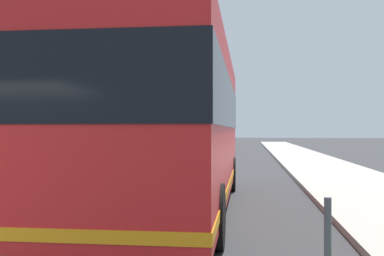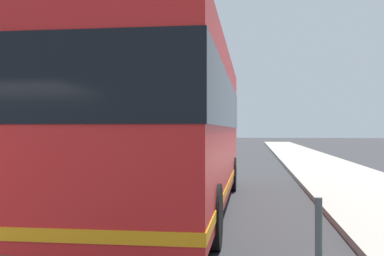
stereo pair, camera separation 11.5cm
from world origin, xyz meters
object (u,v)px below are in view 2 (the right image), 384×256
object	(u,v)px
car_far_distant	(155,148)
car_behind_bus	(169,144)
car_oncoming	(192,142)
coach_bus	(173,121)

from	to	relation	value
car_far_distant	car_behind_bus	size ratio (longest dim) A/B	1.13
car_far_distant	car_oncoming	world-z (taller)	car_far_distant
car_behind_bus	car_far_distant	bearing A→B (deg)	6.51
coach_bus	car_oncoming	world-z (taller)	coach_bus
car_far_distant	coach_bus	bearing A→B (deg)	17.81
car_far_distant	car_oncoming	distance (m)	16.30
coach_bus	car_far_distant	size ratio (longest dim) A/B	2.29
car_behind_bus	car_oncoming	world-z (taller)	car_behind_bus
coach_bus	car_behind_bus	size ratio (longest dim) A/B	2.59
car_far_distant	car_oncoming	size ratio (longest dim) A/B	1.00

